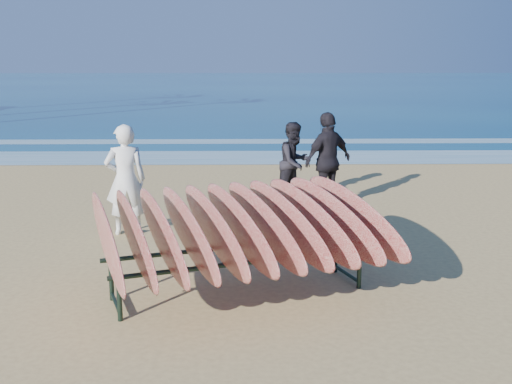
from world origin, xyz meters
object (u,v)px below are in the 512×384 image
at_px(person_white, 125,180).
at_px(person_dark_b, 328,161).
at_px(person_dark_a, 295,162).
at_px(surfboard_rack, 238,226).

height_order(person_white, person_dark_b, person_dark_b).
bearing_deg(person_dark_a, person_dark_b, -86.16).
bearing_deg(person_white, person_dark_b, -165.79).
distance_m(surfboard_rack, person_dark_b, 4.77).
bearing_deg(person_dark_a, surfboard_rack, -143.26).
height_order(person_white, person_dark_a, person_white).
bearing_deg(surfboard_rack, person_dark_b, 50.72).
xyz_separation_m(surfboard_rack, person_white, (-1.84, 2.76, 0.04)).
bearing_deg(person_white, person_dark_a, -153.69).
bearing_deg(surfboard_rack, person_white, 104.65).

